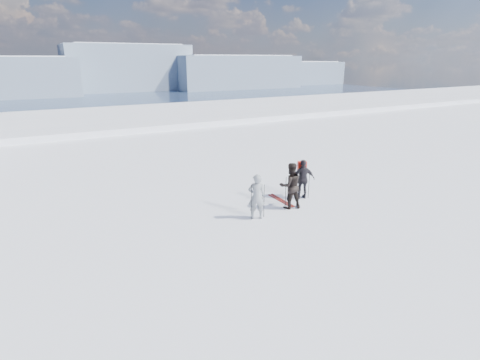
% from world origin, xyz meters
% --- Properties ---
extents(lake_basin, '(820.00, 820.00, 71.62)m').
position_xyz_m(lake_basin, '(0.00, 30.00, -6.50)').
color(lake_basin, white).
rests_on(lake_basin, ground).
extents(far_mountain_range, '(770.00, 110.00, 53.00)m').
position_xyz_m(far_mountain_range, '(29.60, 454.78, -7.19)').
color(far_mountain_range, slate).
rests_on(far_mountain_range, ground).
extents(skier_grey, '(0.75, 0.64, 1.73)m').
position_xyz_m(skier_grey, '(-1.31, 3.04, 0.87)').
color(skier_grey, gray).
rests_on(skier_grey, ground).
extents(skier_dark, '(1.05, 0.91, 1.87)m').
position_xyz_m(skier_dark, '(0.42, 3.30, 0.94)').
color(skier_dark, black).
rests_on(skier_dark, ground).
extents(skier_pack, '(1.08, 0.77, 1.71)m').
position_xyz_m(skier_pack, '(1.54, 3.92, 0.85)').
color(skier_pack, black).
rests_on(skier_pack, ground).
extents(backpack, '(0.42, 0.33, 0.52)m').
position_xyz_m(backpack, '(1.64, 4.15, 1.97)').
color(backpack, red).
rests_on(backpack, skier_pack).
extents(ski_poles, '(3.37, 0.89, 1.37)m').
position_xyz_m(ski_poles, '(0.20, 3.34, 0.66)').
color(ski_poles, black).
rests_on(ski_poles, ground).
extents(skis_loose, '(0.25, 1.70, 0.03)m').
position_xyz_m(skis_loose, '(0.58, 4.09, 0.01)').
color(skis_loose, black).
rests_on(skis_loose, ground).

